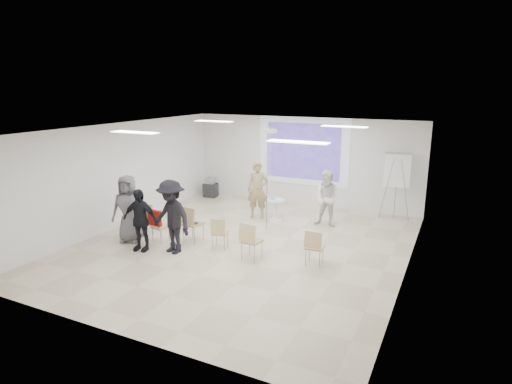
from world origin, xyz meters
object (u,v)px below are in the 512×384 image
at_px(chair_right_far, 314,245).
at_px(audience_mid, 171,212).
at_px(av_cart, 211,188).
at_px(chair_left_mid, 158,225).
at_px(chair_far_left, 148,216).
at_px(chair_right_inner, 250,239).
at_px(player_left, 258,186).
at_px(pedestal_table, 275,209).
at_px(laptop, 194,222).
at_px(audience_left, 140,215).
at_px(audience_outer, 128,205).
at_px(flipchart_easel, 397,170).
at_px(chair_center, 219,231).
at_px(player_right, 328,196).
at_px(chair_left_inner, 191,221).

relative_size(chair_right_far, audience_mid, 0.41).
bearing_deg(av_cart, chair_left_mid, -80.33).
height_order(audience_mid, av_cart, audience_mid).
xyz_separation_m(chair_far_left, chair_right_inner, (3.40, -0.48, 0.03)).
bearing_deg(player_left, chair_right_far, -63.65).
bearing_deg(chair_left_mid, audience_mid, -21.08).
distance_m(pedestal_table, chair_left_mid, 3.63).
distance_m(laptop, audience_left, 1.43).
relative_size(audience_outer, av_cart, 2.78).
xyz_separation_m(pedestal_table, chair_far_left, (-2.74, -2.56, 0.12)).
bearing_deg(audience_mid, chair_left_mid, 164.60).
xyz_separation_m(chair_far_left, chair_left_mid, (0.70, -0.44, -0.03)).
relative_size(audience_left, flipchart_easel, 0.87).
xyz_separation_m(chair_right_far, audience_mid, (-3.39, -0.73, 0.54)).
height_order(chair_right_far, audience_outer, audience_outer).
bearing_deg(chair_center, player_left, 82.32).
relative_size(chair_far_left, laptop, 2.44).
height_order(chair_right_far, audience_mid, audience_mid).
bearing_deg(audience_left, player_left, 60.27).
height_order(audience_outer, flipchart_easel, flipchart_easel).
distance_m(player_right, audience_mid, 4.63).
height_order(chair_left_inner, av_cart, chair_left_inner).
distance_m(chair_left_mid, audience_outer, 0.94).
bearing_deg(chair_right_far, chair_right_inner, -169.59).
distance_m(chair_right_inner, flipchart_easel, 5.54).
relative_size(chair_far_left, audience_left, 0.48).
distance_m(chair_right_inner, audience_mid, 2.05).
bearing_deg(flipchart_easel, audience_outer, -145.46).
distance_m(player_right, audience_left, 5.31).
height_order(chair_center, laptop, chair_center).
xyz_separation_m(chair_left_inner, laptop, (0.01, 0.10, -0.05)).
bearing_deg(audience_left, pedestal_table, 51.51).
relative_size(audience_mid, audience_outer, 1.04).
height_order(player_left, audience_left, player_left).
relative_size(audience_mid, av_cart, 2.89).
xyz_separation_m(pedestal_table, chair_left_mid, (-2.04, -3.00, 0.09)).
relative_size(chair_center, av_cart, 1.12).
bearing_deg(player_right, audience_outer, -142.41).
bearing_deg(player_right, laptop, -136.94).
xyz_separation_m(laptop, audience_left, (-0.84, -1.10, 0.38)).
distance_m(pedestal_table, chair_right_far, 3.40).
height_order(player_left, chair_left_inner, player_left).
height_order(pedestal_table, chair_center, chair_center).
relative_size(chair_right_far, av_cart, 1.18).
xyz_separation_m(chair_left_inner, audience_mid, (-0.02, -0.79, 0.46)).
bearing_deg(pedestal_table, flipchart_easel, 28.83).
height_order(chair_right_inner, av_cart, chair_right_inner).
bearing_deg(flipchart_easel, laptop, -141.72).
xyz_separation_m(chair_left_inner, chair_right_far, (3.38, -0.06, -0.07)).
height_order(chair_center, audience_left, audience_left).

